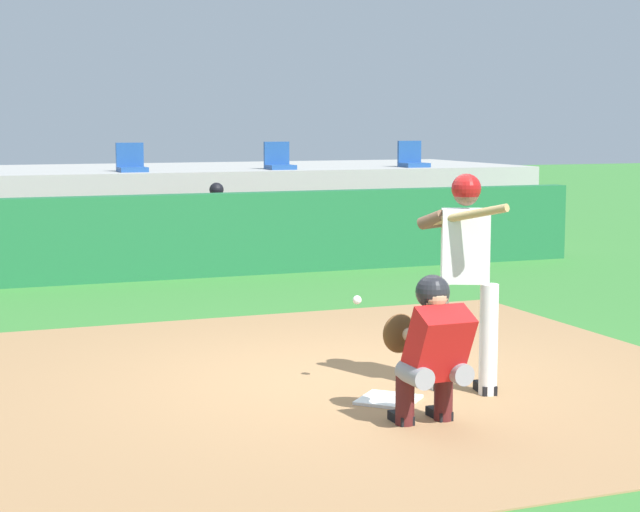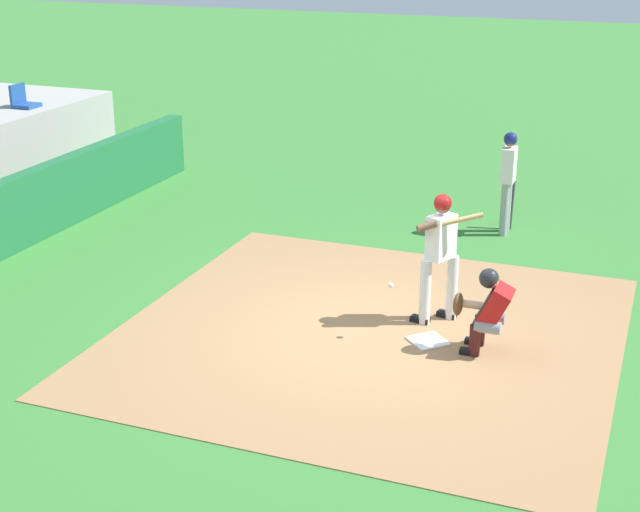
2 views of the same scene
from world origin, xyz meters
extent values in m
plane|color=#387A33|center=(0.00, 0.00, 0.00)|extent=(80.00, 80.00, 0.00)
cube|color=#9E754C|center=(0.00, 0.00, 0.01)|extent=(6.40, 6.40, 0.01)
cube|color=white|center=(0.00, -0.80, 0.02)|extent=(0.62, 0.62, 0.02)
cylinder|color=silver|center=(0.55, -0.60, 0.46)|extent=(0.15, 0.15, 0.92)
cylinder|color=silver|center=(0.85, -0.89, 0.46)|extent=(0.15, 0.15, 0.92)
cube|color=white|center=(0.70, -0.75, 1.22)|extent=(0.45, 0.38, 0.60)
sphere|color=brown|center=(0.70, -0.75, 1.65)|extent=(0.21, 0.21, 0.21)
sphere|color=maroon|center=(0.70, -0.75, 1.68)|extent=(0.24, 0.24, 0.24)
cylinder|color=brown|center=(0.46, -0.61, 1.43)|extent=(0.19, 0.27, 0.17)
cylinder|color=brown|center=(0.66, -0.65, 1.43)|extent=(0.54, 0.36, 0.18)
cylinder|color=tan|center=(0.59, -0.89, 1.48)|extent=(0.41, 0.80, 0.24)
cube|color=black|center=(0.56, -0.54, 0.04)|extent=(0.16, 0.28, 0.09)
cube|color=black|center=(0.86, -0.83, 0.04)|extent=(0.16, 0.28, 0.09)
cylinder|color=gray|center=(-0.16, -1.59, 0.42)|extent=(0.17, 0.32, 0.16)
cylinder|color=#4C1919|center=(-0.17, -1.44, 0.21)|extent=(0.14, 0.14, 0.42)
cube|color=black|center=(-0.17, -1.38, 0.04)|extent=(0.11, 0.24, 0.08)
cylinder|color=gray|center=(0.16, -1.58, 0.42)|extent=(0.17, 0.32, 0.16)
cylinder|color=#4C1919|center=(0.15, -1.43, 0.21)|extent=(0.14, 0.14, 0.42)
cube|color=black|center=(0.15, -1.37, 0.04)|extent=(0.11, 0.24, 0.08)
cube|color=red|center=(0.00, -1.64, 0.64)|extent=(0.41, 0.44, 0.57)
cube|color=#2D2D33|center=(0.00, -1.52, 0.64)|extent=(0.38, 0.26, 0.45)
sphere|color=tan|center=(0.00, -1.56, 0.98)|extent=(0.21, 0.21, 0.21)
sphere|color=#232328|center=(0.00, -1.54, 1.00)|extent=(0.25, 0.25, 0.25)
cylinder|color=tan|center=(-0.05, -1.41, 0.64)|extent=(0.11, 0.45, 0.10)
ellipsoid|color=brown|center=(-0.09, -1.19, 0.64)|extent=(0.28, 0.13, 0.30)
sphere|color=white|center=(-0.06, -0.29, 0.75)|extent=(0.07, 0.07, 0.07)
cube|color=#1E6638|center=(0.00, 6.50, 0.60)|extent=(13.00, 0.30, 1.20)
cube|color=olive|center=(0.00, 7.50, 0.23)|extent=(11.80, 0.44, 0.45)
cylinder|color=#939399|center=(0.80, 7.25, 0.49)|extent=(0.15, 0.40, 0.15)
cylinder|color=#939399|center=(0.80, 7.05, 0.23)|extent=(0.13, 0.13, 0.45)
cube|color=maroon|center=(0.80, 7.00, 0.04)|extent=(0.11, 0.24, 0.08)
cylinder|color=#939399|center=(1.06, 7.25, 0.49)|extent=(0.15, 0.40, 0.15)
cylinder|color=#939399|center=(1.06, 7.05, 0.23)|extent=(0.13, 0.13, 0.45)
cube|color=maroon|center=(1.06, 7.00, 0.04)|extent=(0.11, 0.24, 0.08)
cube|color=red|center=(0.93, 7.47, 0.76)|extent=(0.36, 0.22, 0.54)
sphere|color=#996B4C|center=(0.93, 7.47, 1.15)|extent=(0.20, 0.20, 0.20)
sphere|color=black|center=(0.93, 7.47, 1.19)|extent=(0.22, 0.22, 0.22)
cylinder|color=#996B4C|center=(0.73, 7.33, 0.65)|extent=(0.09, 0.41, 0.22)
cylinder|color=#996B4C|center=(1.13, 7.33, 0.65)|extent=(0.09, 0.41, 0.22)
cube|color=#9E9E99|center=(0.00, 10.90, 0.70)|extent=(15.00, 4.40, 1.40)
cube|color=#1E478C|center=(0.00, 9.30, 1.44)|extent=(0.46, 0.46, 0.08)
cube|color=#1E478C|center=(0.00, 9.50, 1.68)|extent=(0.46, 0.06, 0.40)
cube|color=#1E478C|center=(2.60, 9.30, 1.44)|extent=(0.46, 0.46, 0.08)
cube|color=#1E478C|center=(2.60, 9.50, 1.68)|extent=(0.46, 0.06, 0.40)
cube|color=#1E478C|center=(5.20, 9.30, 1.44)|extent=(0.46, 0.46, 0.08)
cube|color=#1E478C|center=(5.20, 9.50, 1.68)|extent=(0.46, 0.06, 0.40)
camera|label=1|loc=(-3.48, -8.25, 2.21)|focal=59.47mm
camera|label=2|loc=(-10.73, -3.43, 5.23)|focal=52.42mm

